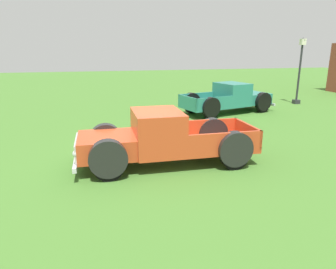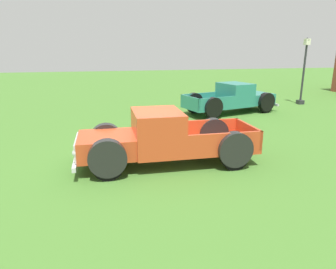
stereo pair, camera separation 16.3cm
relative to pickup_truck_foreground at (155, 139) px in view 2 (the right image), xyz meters
name	(u,v)px [view 2 (the right image)]	position (x,y,z in m)	size (l,w,h in m)	color
ground_plane	(148,159)	(-0.52, -0.15, -0.77)	(80.00, 80.00, 0.00)	#477A2D
pickup_truck_foreground	(155,139)	(0.00, 0.00, 0.00)	(2.15, 5.32, 1.62)	#D14723
pickup_truck_behind_left	(236,99)	(-6.70, 5.65, -0.02)	(3.12, 5.47, 1.58)	#2D8475
lamp_post_near	(304,70)	(-8.18, 10.73, 1.32)	(0.36, 0.36, 3.98)	#2D2D33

